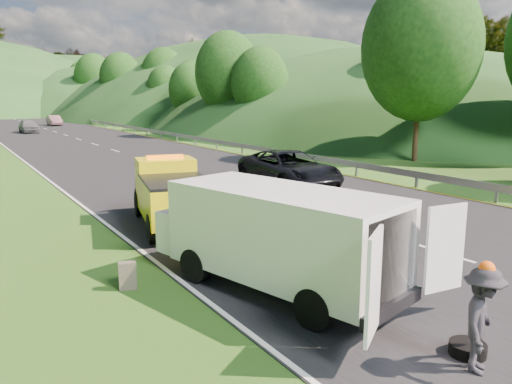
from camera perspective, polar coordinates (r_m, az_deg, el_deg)
ground at (r=13.93m, az=5.93°, el=-6.75°), size 320.00×320.00×0.00m
road_surface at (r=51.82m, az=-19.59°, el=5.69°), size 14.00×200.00×0.02m
guardrail at (r=65.72m, az=-15.79°, el=6.89°), size 0.06×140.00×1.52m
tree_line_right at (r=77.14m, az=-8.26°, el=7.74°), size 14.00×140.00×14.00m
hills_backdrop at (r=145.92m, az=-26.60°, el=8.19°), size 201.00×288.60×44.00m
tow_truck at (r=16.49m, az=-9.71°, el=-0.14°), size 3.01×5.49×2.24m
white_van at (r=10.83m, az=2.26°, el=-4.77°), size 4.23×6.89×2.28m
woman at (r=13.14m, az=-5.78°, el=-7.85°), size 0.65×0.76×1.77m
child at (r=12.47m, az=0.08°, el=-8.85°), size 0.57×0.59×0.96m
worker at (r=8.95m, az=23.98°, el=-18.25°), size 1.26×1.06×1.70m
suitcase at (r=11.54m, az=-14.46°, el=-9.23°), size 0.43×0.31×0.62m
spare_tire at (r=9.36m, az=22.97°, el=-16.82°), size 0.60×0.60×0.20m
passing_suv at (r=23.48m, az=3.77°, el=0.59°), size 3.21×6.22×1.68m
dist_car_a at (r=63.20m, az=-24.50°, el=6.18°), size 1.81×4.50×1.53m
dist_car_b at (r=76.88m, az=-22.02°, el=7.05°), size 1.51×4.34×1.43m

